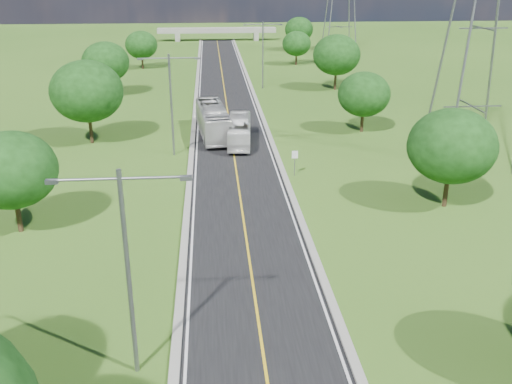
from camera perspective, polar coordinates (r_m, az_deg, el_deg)
The scene contains 21 objects.
ground at distance 72.38m, azimuth -2.78°, elevation 7.47°, with size 260.00×260.00×0.00m, color #335B19.
road at distance 78.20m, azimuth -2.94°, elevation 8.56°, with size 8.00×150.00×0.06m, color black.
curb_left at distance 78.18m, azimuth -6.09°, elevation 8.53°, with size 0.50×150.00×0.22m, color gray.
curb_right at distance 78.42m, azimuth 0.20°, elevation 8.69°, with size 0.50×150.00×0.22m, color gray.
speed_limit_sign at distance 51.28m, azimuth 3.90°, elevation 3.33°, with size 0.55×0.09×2.40m.
overpass at distance 150.95m, azimuth -3.93°, elevation 15.77°, with size 30.00×3.00×3.20m.
streetlight_near_left at distance 25.34m, azimuth -12.79°, elevation -6.46°, with size 5.90×0.25×10.00m.
streetlight_mid_left at distance 56.51m, azimuth -8.51°, elevation 9.43°, with size 5.90×0.25×10.00m.
streetlight_far_right at distance 89.31m, azimuth 0.69°, elevation 14.08°, with size 5.90×0.25×10.00m.
power_tower_near at distance 55.81m, azimuth 22.01°, elevation 16.40°, with size 9.00×6.40×28.00m.
tree_lb at distance 42.61m, azimuth -23.30°, elevation 2.03°, with size 6.30×6.30×7.33m.
tree_lc at distance 62.68m, azimuth -16.57°, elevation 9.63°, with size 7.56×7.56×8.79m.
tree_ld at distance 86.39m, azimuth -14.81°, elevation 12.47°, with size 6.72×6.72×7.82m.
tree_le at distance 109.67m, azimuth -11.40°, elevation 14.23°, with size 5.88×5.88×6.84m.
tree_rb at distance 45.88m, azimuth 19.00°, elevation 4.36°, with size 6.72×6.72×7.82m.
tree_rc at distance 65.86m, azimuth 10.75°, elevation 9.58°, with size 5.88×5.88×6.84m.
tree_rd at distance 89.14m, azimuth 8.06°, elevation 13.42°, with size 7.14×7.14×8.30m.
tree_re at distance 112.25m, azimuth 4.08°, elevation 14.59°, with size 5.46×5.46×6.35m.
tree_rf at distance 132.36m, azimuth 4.32°, elevation 15.91°, with size 6.30×6.30×7.33m.
bus_outbound at distance 60.84m, azimuth -1.66°, elevation 6.12°, with size 2.25×9.62×2.68m, color white.
bus_inbound at distance 63.87m, azimuth -4.32°, elevation 7.14°, with size 2.84×12.15×3.38m, color silver.
Camera 1 is at (-2.21, -10.16, 17.64)m, focal length 40.00 mm.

